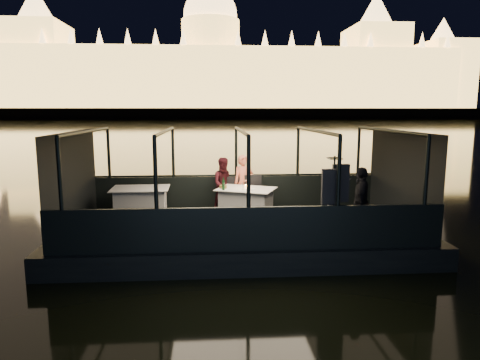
{
  "coord_description": "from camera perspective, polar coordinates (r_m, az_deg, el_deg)",
  "views": [
    {
      "loc": [
        -0.75,
        -10.22,
        3.29
      ],
      "look_at": [
        0.0,
        0.4,
        1.55
      ],
      "focal_mm": 32.0,
      "sensor_mm": 36.0,
      "label": 1
    }
  ],
  "objects": [
    {
      "name": "wine_glass_red",
      "position": [
        11.45,
        0.87,
        -0.42
      ],
      "size": [
        0.07,
        0.07,
        0.17
      ],
      "primitive_type": null,
      "rotation": [
        0.0,
        0.0,
        -0.27
      ],
      "color": "white",
      "rests_on": "dining_table_central"
    },
    {
      "name": "cabin_roof_glass",
      "position": [
        10.26,
        0.16,
        6.54
      ],
      "size": [
        8.0,
        4.0,
        0.02
      ],
      "primitive_type": null,
      "color": "#99B2B2",
      "rests_on": "boat_deck"
    },
    {
      "name": "chair_port_left",
      "position": [
        11.87,
        -0.97,
        -2.09
      ],
      "size": [
        0.55,
        0.55,
        0.94
      ],
      "primitive_type": "cube",
      "rotation": [
        0.0,
        0.0,
        -0.32
      ],
      "color": "black",
      "rests_on": "boat_deck"
    },
    {
      "name": "canopy_ribs",
      "position": [
        10.38,
        0.15,
        0.19
      ],
      "size": [
        8.0,
        4.0,
        2.3
      ],
      "primitive_type": null,
      "color": "black",
      "rests_on": "boat_deck"
    },
    {
      "name": "plate_near",
      "position": [
        11.07,
        1.38,
        -1.22
      ],
      "size": [
        0.29,
        0.29,
        0.02
      ],
      "primitive_type": "cylinder",
      "rotation": [
        0.0,
        0.0,
        0.13
      ],
      "color": "white",
      "rests_on": "dining_table_central"
    },
    {
      "name": "cabin_glass_port",
      "position": [
        12.3,
        -0.52,
        3.73
      ],
      "size": [
        8.0,
        0.02,
        1.4
      ],
      "primitive_type": null,
      "color": "#99B2B2",
      "rests_on": "gunwale_port"
    },
    {
      "name": "boat_deck",
      "position": [
        10.63,
        0.15,
        -6.05
      ],
      "size": [
        8.0,
        4.0,
        0.04
      ],
      "primitive_type": "cube",
      "color": "black",
      "rests_on": "boat_hull"
    },
    {
      "name": "wine_glass_white",
      "position": [
        10.96,
        -2.21,
        -0.87
      ],
      "size": [
        0.08,
        0.08,
        0.2
      ],
      "primitive_type": null,
      "rotation": [
        0.0,
        0.0,
        0.2
      ],
      "color": "silver",
      "rests_on": "dining_table_central"
    },
    {
      "name": "wine_glass_empty",
      "position": [
        10.98,
        0.34,
        -0.84
      ],
      "size": [
        0.07,
        0.07,
        0.17
      ],
      "primitive_type": null,
      "rotation": [
        0.0,
        0.0,
        0.25
      ],
      "color": "silver",
      "rests_on": "dining_table_central"
    },
    {
      "name": "person_woman_coral",
      "position": [
        11.99,
        0.48,
        -0.51
      ],
      "size": [
        0.63,
        0.49,
        1.55
      ],
      "primitive_type": "imported",
      "rotation": [
        0.0,
        0.0,
        0.22
      ],
      "color": "#F57C59",
      "rests_on": "boat_deck"
    },
    {
      "name": "passenger_dark",
      "position": [
        9.92,
        15.84,
        -2.35
      ],
      "size": [
        0.68,
        0.99,
        1.55
      ],
      "primitive_type": "imported",
      "rotation": [
        0.0,
        0.0,
        4.36
      ],
      "color": "black",
      "rests_on": "boat_deck"
    },
    {
      "name": "parliament_building",
      "position": [
        187.0,
        -3.93,
        17.18
      ],
      "size": [
        220.0,
        32.0,
        60.0
      ],
      "primitive_type": null,
      "color": "#F2D18C",
      "rests_on": "embankment"
    },
    {
      "name": "person_man_maroon",
      "position": [
        11.97,
        -2.06,
        -0.53
      ],
      "size": [
        0.78,
        0.65,
        1.49
      ],
      "primitive_type": "imported",
      "rotation": [
        0.0,
        0.0,
        0.14
      ],
      "color": "#391016",
      "rests_on": "boat_deck"
    },
    {
      "name": "dining_table_central",
      "position": [
        11.27,
        0.82,
        -3.04
      ],
      "size": [
        1.75,
        1.54,
        0.77
      ],
      "primitive_type": "cube",
      "rotation": [
        0.0,
        0.0,
        -0.41
      ],
      "color": "white",
      "rests_on": "boat_deck"
    },
    {
      "name": "wine_bottle",
      "position": [
        10.96,
        -2.23,
        -0.57
      ],
      "size": [
        0.09,
        0.09,
        0.33
      ],
      "primitive_type": "cylinder",
      "rotation": [
        0.0,
        0.0,
        0.33
      ],
      "color": "#163C1A",
      "rests_on": "dining_table_central"
    },
    {
      "name": "river_water",
      "position": [
        90.28,
        -3.57,
        7.19
      ],
      "size": [
        500.0,
        500.0,
        0.0
      ],
      "primitive_type": "plane",
      "color": "black",
      "rests_on": "ground"
    },
    {
      "name": "cabin_glass_starboard",
      "position": [
        8.34,
        1.16,
        1.07
      ],
      "size": [
        8.0,
        0.02,
        1.4
      ],
      "primitive_type": null,
      "color": "#99B2B2",
      "rests_on": "gunwale_starboard"
    },
    {
      "name": "coat_stand",
      "position": [
        9.04,
        12.31,
        -3.01
      ],
      "size": [
        0.63,
        0.56,
        1.88
      ],
      "primitive_type": null,
      "rotation": [
        0.0,
        0.0,
        -0.32
      ],
      "color": "black",
      "rests_on": "boat_deck"
    },
    {
      "name": "passenger_stripe",
      "position": [
        9.42,
        12.69,
        -2.83
      ],
      "size": [
        0.73,
        1.09,
        1.55
      ],
      "primitive_type": "imported",
      "rotation": [
        0.0,
        0.0,
        1.4
      ],
      "color": "white",
      "rests_on": "boat_deck"
    },
    {
      "name": "end_wall_fore",
      "position": [
        10.85,
        -21.42,
        -0.06
      ],
      "size": [
        0.02,
        4.0,
        2.3
      ],
      "primitive_type": null,
      "color": "black",
      "rests_on": "boat_deck"
    },
    {
      "name": "end_wall_aft",
      "position": [
        11.39,
        20.66,
        0.4
      ],
      "size": [
        0.02,
        4.0,
        2.3
      ],
      "primitive_type": null,
      "color": "black",
      "rests_on": "boat_deck"
    },
    {
      "name": "dining_table_aft",
      "position": [
        11.57,
        -13.07,
        -2.96
      ],
      "size": [
        1.51,
        1.11,
        0.79
      ],
      "primitive_type": "cube",
      "rotation": [
        0.0,
        0.0,
        0.03
      ],
      "color": "silver",
      "rests_on": "boat_deck"
    },
    {
      "name": "boat_hull",
      "position": [
        10.76,
        0.15,
        -8.52
      ],
      "size": [
        8.6,
        4.4,
        1.0
      ],
      "primitive_type": "cube",
      "color": "black",
      "rests_on": "river_water"
    },
    {
      "name": "gunwale_starboard",
      "position": [
        8.58,
        1.13,
        -6.55
      ],
      "size": [
        8.0,
        0.08,
        0.9
      ],
      "primitive_type": "cube",
      "color": "black",
      "rests_on": "boat_deck"
    },
    {
      "name": "embankment",
      "position": [
        220.23,
        -3.87,
        8.68
      ],
      "size": [
        400.0,
        140.0,
        6.0
      ],
      "primitive_type": "cube",
      "color": "#423D33",
      "rests_on": "ground"
    },
    {
      "name": "plate_far",
      "position": [
        11.3,
        -2.14,
        -1.01
      ],
      "size": [
        0.26,
        0.26,
        0.01
      ],
      "primitive_type": "cylinder",
      "rotation": [
        0.0,
        0.0,
        0.23
      ],
      "color": "white",
      "rests_on": "dining_table_central"
    },
    {
      "name": "bread_basket",
      "position": [
        11.24,
        -2.27,
        -0.9
      ],
      "size": [
        0.23,
        0.23,
        0.08
      ],
      "primitive_type": "cylinder",
      "rotation": [
        0.0,
        0.0,
        0.21
      ],
      "color": "brown",
      "rests_on": "dining_table_central"
    },
    {
      "name": "gunwale_port",
      "position": [
        12.47,
        -0.52,
        -1.54
      ],
      "size": [
        8.0,
        0.08,
        0.9
      ],
      "primitive_type": "cube",
      "color": "black",
      "rests_on": "boat_deck"
    },
    {
      "name": "amber_candle",
      "position": [
        11.25,
        0.75,
        -0.88
      ],
      "size": [
        0.06,
        0.06,
        0.09
      ],
      "primitive_type": "cylinder",
      "rotation": [
        0.0,
        0.0,
        -0.04
      ],
      "color": "#FF993F",
      "rests_on": "dining_table_central"
    },
    {
      "name": "chair_port_right",
      "position": [
        11.74,
        1.84,
        -2.22
      ],
      "size": [
        0.51,
        0.51,
        1.01
      ],
      "primitive_type": "cube",
      "rotation": [
        0.0,
        0.0,
        0.09
      ],
      "color": "black",
      "rests_on": "boat_deck"
    }
  ]
}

